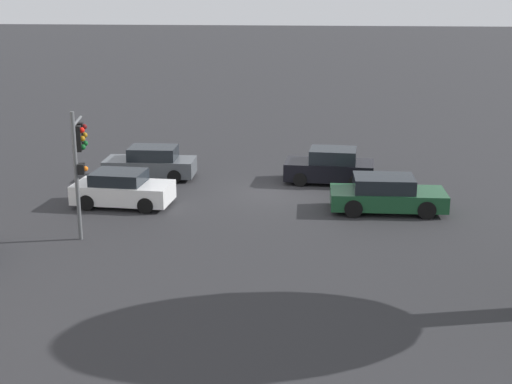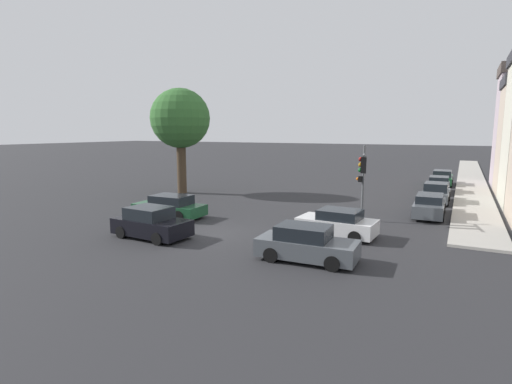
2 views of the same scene
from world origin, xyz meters
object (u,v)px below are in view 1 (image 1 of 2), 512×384
(crossing_car_0, at_px, (387,195))
(crossing_car_2, at_px, (330,167))
(crossing_car_1, at_px, (122,189))
(crossing_car_3, at_px, (151,163))
(traffic_signal, at_px, (79,149))

(crossing_car_0, bearing_deg, crossing_car_2, 116.22)
(crossing_car_0, bearing_deg, crossing_car_1, 179.82)
(crossing_car_2, xyz_separation_m, crossing_car_3, (8.28, 0.14, -0.03))
(traffic_signal, distance_m, crossing_car_1, 4.32)
(crossing_car_0, bearing_deg, crossing_car_3, 156.98)
(crossing_car_0, xyz_separation_m, crossing_car_2, (2.25, -4.19, 0.05))
(crossing_car_2, height_order, crossing_car_3, crossing_car_2)
(crossing_car_2, bearing_deg, traffic_signal, 45.63)
(crossing_car_0, relative_size, crossing_car_3, 1.08)
(crossing_car_0, bearing_deg, traffic_signal, -162.52)
(traffic_signal, distance_m, crossing_car_2, 12.14)
(traffic_signal, bearing_deg, crossing_car_2, 31.01)
(crossing_car_0, height_order, crossing_car_3, crossing_car_3)
(crossing_car_2, bearing_deg, crossing_car_3, 3.89)
(crossing_car_1, distance_m, crossing_car_2, 9.50)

